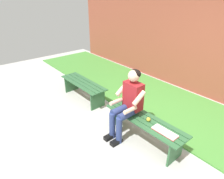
% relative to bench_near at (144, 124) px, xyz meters
% --- Properties ---
extents(ground_plane, '(10.00, 7.00, 0.04)m').
position_rel_bench_near_xyz_m(ground_plane, '(0.98, 1.00, -0.35)').
color(ground_plane, '#B2B2AD').
extents(grass_strip, '(9.00, 1.95, 0.03)m').
position_rel_bench_near_xyz_m(grass_strip, '(0.98, -1.34, -0.32)').
color(grass_strip, '#478C38').
rests_on(grass_strip, ground).
extents(brick_wall, '(9.50, 0.24, 3.10)m').
position_rel_bench_near_xyz_m(brick_wall, '(0.50, -2.53, 1.22)').
color(brick_wall, '#9E4C38').
rests_on(brick_wall, ground).
extents(bench_near, '(1.55, 0.46, 0.45)m').
position_rel_bench_near_xyz_m(bench_near, '(0.00, 0.00, 0.00)').
color(bench_near, '#2D6038').
rests_on(bench_near, ground).
extents(bench_far, '(1.40, 0.45, 0.45)m').
position_rel_bench_near_xyz_m(bench_far, '(1.96, -0.00, -0.01)').
color(bench_far, '#2D6038').
rests_on(bench_far, ground).
extents(person_seated, '(0.50, 0.69, 1.25)m').
position_rel_bench_near_xyz_m(person_seated, '(0.31, 0.10, 0.35)').
color(person_seated, maroon).
rests_on(person_seated, ground).
extents(apple, '(0.07, 0.07, 0.07)m').
position_rel_bench_near_xyz_m(apple, '(-0.08, -0.01, 0.15)').
color(apple, gold).
rests_on(apple, bench_near).
extents(book_open, '(0.42, 0.17, 0.02)m').
position_rel_bench_near_xyz_m(book_open, '(-0.44, 0.02, 0.12)').
color(book_open, white).
rests_on(book_open, bench_near).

